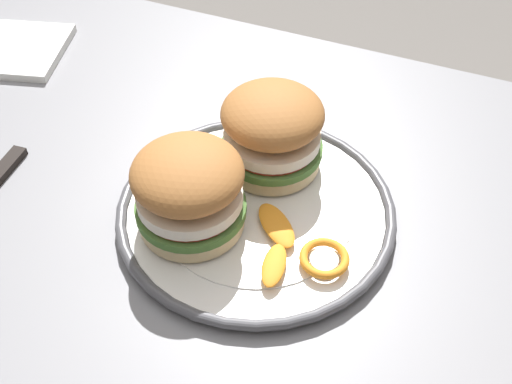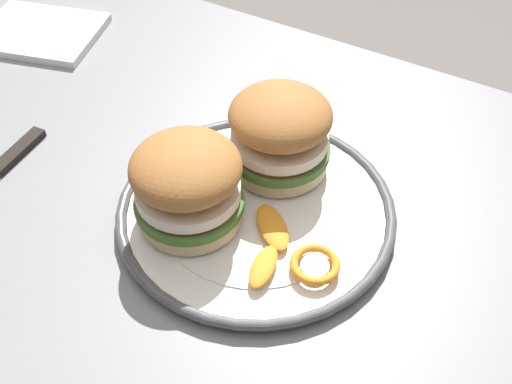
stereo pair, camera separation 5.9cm
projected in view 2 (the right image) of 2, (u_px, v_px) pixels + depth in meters
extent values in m
cube|color=gray|center=(212.00, 230.00, 0.72)|extent=(1.49, 0.82, 0.03)
cube|color=gray|center=(49.00, 119.00, 1.43)|extent=(0.06, 0.06, 0.70)
cylinder|color=white|center=(256.00, 213.00, 0.71)|extent=(0.29, 0.29, 0.01)
torus|color=#4C4C51|center=(256.00, 209.00, 0.71)|extent=(0.32, 0.32, 0.01)
cylinder|color=white|center=(256.00, 209.00, 0.71)|extent=(0.22, 0.22, 0.00)
cylinder|color=beige|center=(190.00, 210.00, 0.69)|extent=(0.12, 0.12, 0.02)
cylinder|color=#477033|center=(189.00, 201.00, 0.68)|extent=(0.12, 0.12, 0.01)
cylinder|color=#BC3828|center=(189.00, 196.00, 0.67)|extent=(0.11, 0.11, 0.01)
cylinder|color=silver|center=(188.00, 190.00, 0.67)|extent=(0.11, 0.11, 0.01)
ellipsoid|color=#A36633|center=(185.00, 167.00, 0.64)|extent=(0.15, 0.15, 0.05)
cylinder|color=beige|center=(279.00, 158.00, 0.75)|extent=(0.12, 0.12, 0.02)
cylinder|color=#477033|center=(279.00, 149.00, 0.74)|extent=(0.12, 0.12, 0.01)
cylinder|color=#BC3828|center=(279.00, 144.00, 0.73)|extent=(0.11, 0.11, 0.01)
cylinder|color=silver|center=(280.00, 138.00, 0.72)|extent=(0.11, 0.11, 0.01)
ellipsoid|color=#A36633|center=(280.00, 115.00, 0.70)|extent=(0.13, 0.13, 0.05)
torus|color=orange|center=(315.00, 264.00, 0.64)|extent=(0.06, 0.06, 0.01)
cylinder|color=#F4E5C6|center=(315.00, 266.00, 0.65)|extent=(0.03, 0.03, 0.00)
ellipsoid|color=orange|center=(273.00, 227.00, 0.68)|extent=(0.07, 0.07, 0.01)
ellipsoid|color=orange|center=(263.00, 266.00, 0.64)|extent=(0.03, 0.06, 0.01)
cube|color=black|center=(18.00, 153.00, 0.79)|extent=(0.03, 0.09, 0.01)
cube|color=white|center=(40.00, 33.00, 0.98)|extent=(0.21, 0.18, 0.01)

